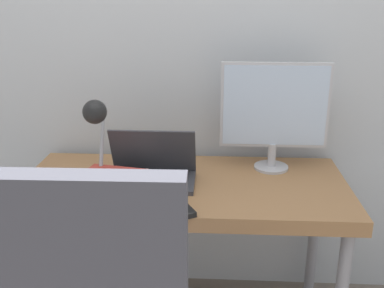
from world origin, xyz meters
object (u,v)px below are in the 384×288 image
at_px(monitor, 274,110).
at_px(book_stack, 117,182).
at_px(laptop, 152,171).
at_px(desk_lamp, 100,133).
at_px(game_controller, 36,196).

distance_m(monitor, book_stack, 0.74).
distance_m(laptop, desk_lamp, 0.27).
bearing_deg(book_stack, game_controller, -162.83).
bearing_deg(desk_lamp, book_stack, -42.63).
height_order(laptop, desk_lamp, desk_lamp).
xyz_separation_m(monitor, book_stack, (-0.64, -0.29, -0.23)).
xyz_separation_m(laptop, monitor, (0.52, 0.18, 0.22)).
distance_m(book_stack, game_controller, 0.31).
bearing_deg(laptop, game_controller, -154.16).
bearing_deg(desk_lamp, laptop, 11.28).
xyz_separation_m(desk_lamp, game_controller, (-0.22, -0.16, -0.20)).
relative_size(laptop, book_stack, 1.36).
bearing_deg(monitor, book_stack, -155.56).
height_order(laptop, monitor, monitor).
bearing_deg(game_controller, monitor, 22.21).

